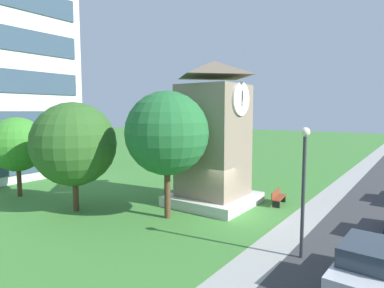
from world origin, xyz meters
name	(u,v)px	position (x,y,z in m)	size (l,w,h in m)	color
ground_plane	(229,217)	(0.00, 0.00, 0.00)	(160.00, 160.00, 0.00)	#3D7A33
kerb_strip	(291,230)	(0.00, -3.44, 0.00)	(120.00, 1.60, 0.01)	#9E9E99
clock_tower	(214,142)	(1.69, 2.02, 3.81)	(4.72, 4.72, 8.66)	gray
park_bench	(278,197)	(3.85, -1.31, 0.46)	(1.84, 0.68, 0.88)	brown
street_lamp	(304,176)	(-2.73, -4.73, 3.22)	(0.36, 0.36, 5.10)	#333338
tree_by_building	(167,133)	(-2.00, 2.62, 4.54)	(4.41, 4.41, 6.76)	#513823
tree_streetside	(74,144)	(-4.04, 7.73, 3.85)	(4.73, 4.73, 6.22)	#513823
tree_near_tower	(17,144)	(-4.26, 13.60, 3.50)	(3.60, 3.60, 5.31)	#513823
parked_car_silver	(371,267)	(-4.06, -7.28, 0.86)	(4.30, 2.12, 1.69)	silver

